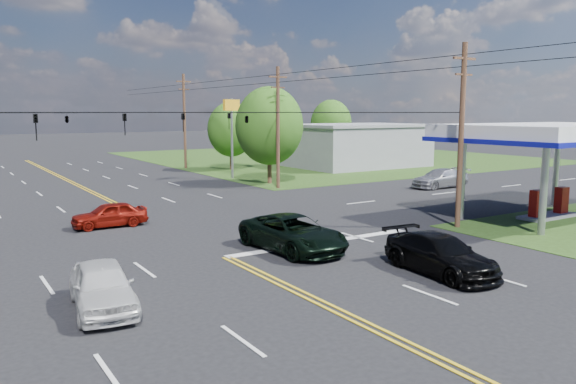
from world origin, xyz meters
TOP-DOWN VIEW (x-y plane):
  - ground at (0.00, 12.00)m, footprint 280.00×280.00m
  - grass_ne at (35.00, 44.00)m, footprint 46.00×48.00m
  - stop_bar at (5.00, 4.00)m, footprint 10.00×0.50m
  - retail_ne at (30.00, 32.00)m, footprint 14.00×10.00m
  - gas_canopy at (19.50, 2.00)m, footprint 12.20×8.20m
  - pole_se at (13.00, 3.00)m, footprint 1.60×0.28m
  - pole_ne at (13.00, 21.00)m, footprint 1.60×0.28m
  - pole_right_far at (13.00, 40.00)m, footprint 1.60×0.28m
  - span_wire_signals at (0.00, 12.00)m, footprint 26.00×18.00m
  - power_lines at (0.00, 10.00)m, footprint 26.04×100.00m
  - tree_right_a at (14.00, 24.00)m, footprint 5.70×5.70m
  - tree_right_b at (16.50, 36.00)m, footprint 4.94×4.94m
  - tree_far_r at (34.00, 42.00)m, footprint 5.32×5.32m
  - pickup_dkgreen at (3.00, 3.50)m, footprint 2.91×5.74m
  - suv_black at (5.75, -2.41)m, footprint 2.45×5.17m
  - pickup_white at (-5.96, 0.46)m, footprint 2.31×4.53m
  - sedan_red at (-2.37, 13.00)m, footprint 3.89×1.62m
  - sedan_far at (24.26, 14.47)m, footprint 5.19×2.15m
  - polesign_ne at (13.00, 28.95)m, footprint 1.94×0.98m

SIDE VIEW (x-z plane):
  - ground at x=0.00m, z-range 0.00..0.00m
  - grass_ne at x=35.00m, z-range -0.01..0.01m
  - stop_bar at x=5.00m, z-range -0.01..0.01m
  - sedan_red at x=-2.37m, z-range 0.00..1.32m
  - suv_black at x=5.75m, z-range 0.00..1.45m
  - pickup_white at x=-5.96m, z-range 0.00..1.48m
  - sedan_far at x=24.26m, z-range 0.00..1.50m
  - pickup_dkgreen at x=3.00m, z-range 0.00..1.56m
  - retail_ne at x=30.00m, z-range 0.00..4.40m
  - tree_right_b at x=16.50m, z-range 0.68..7.76m
  - tree_far_r at x=34.00m, z-range 0.73..8.36m
  - gas_canopy at x=19.50m, z-range 2.04..7.39m
  - tree_right_a at x=14.00m, z-range 0.78..8.96m
  - pole_se at x=13.00m, z-range 0.17..9.67m
  - pole_ne at x=13.00m, z-range 0.17..9.67m
  - pole_right_far at x=13.00m, z-range 0.17..10.17m
  - polesign_ne at x=13.00m, z-range 1.90..9.13m
  - span_wire_signals at x=0.00m, z-range 5.43..6.56m
  - power_lines at x=0.00m, z-range 8.28..8.92m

